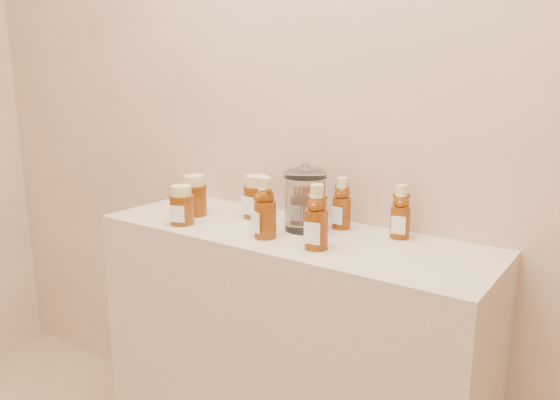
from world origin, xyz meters
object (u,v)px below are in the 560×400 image
Objects in this scene: display_table at (288,370)px; bear_bottle_front_left at (265,204)px; honey_jar_left at (194,195)px; glass_canister at (305,198)px; bear_bottle_back_left at (300,196)px.

display_table is 6.13× the size of bear_bottle_front_left.
glass_canister is (0.39, 0.06, 0.03)m from honey_jar_left.
display_table is 9.16× the size of honey_jar_left.
display_table is 6.17× the size of glass_canister.
honey_jar_left is 0.67× the size of glass_canister.
bear_bottle_back_left is 1.22× the size of honey_jar_left.
display_table is at bearing -123.96° from glass_canister.
display_table is at bearing -94.94° from bear_bottle_back_left.
bear_bottle_back_left is 0.81× the size of bear_bottle_front_left.
glass_canister is at bearing 90.91° from bear_bottle_front_left.
bear_bottle_front_left is 1.49× the size of honey_jar_left.
glass_canister reaches higher than honey_jar_left.
display_table is 7.54× the size of bear_bottle_back_left.
honey_jar_left is at bearing -169.81° from bear_bottle_front_left.
bear_bottle_back_left is 0.82× the size of glass_canister.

